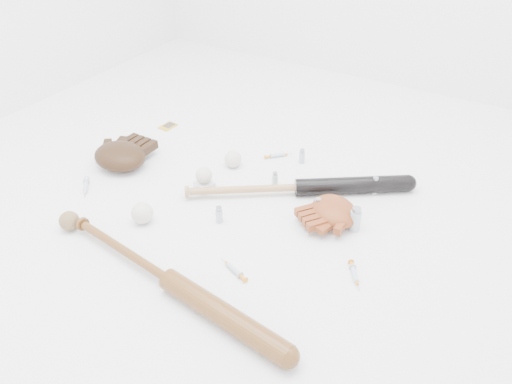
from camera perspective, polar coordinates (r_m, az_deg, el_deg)
The scene contains 21 objects.
bat_dark at distance 2.02m, azimuth 4.83°, elevation 0.53°, with size 0.96×0.07×0.07m, color black, non-canonical shape.
bat_wood at distance 1.64m, azimuth -9.85°, elevation -9.89°, with size 0.98×0.07×0.07m, color brown, non-canonical shape.
glove_dark at distance 2.27m, azimuth -15.29°, elevation 4.01°, with size 0.29×0.29×0.10m, color black, non-canonical shape.
glove_tan at distance 1.90m, azimuth 8.91°, elevation -2.16°, with size 0.24×0.24×0.09m, color brown, non-canonical shape.
trading_card at distance 2.57m, azimuth -10.02°, elevation 7.41°, with size 0.06×0.09×0.00m, color gold.
pedestal at distance 2.06m, azimuth -5.89°, elevation 0.70°, with size 0.07×0.07×0.04m, color white.
baseball_on_pedestal at distance 2.03m, azimuth -5.98°, elevation 1.93°, with size 0.07×0.07×0.07m, color beige.
baseball_left at distance 2.32m, azimuth -16.02°, elevation 4.24°, with size 0.08×0.08×0.08m, color beige.
baseball_upper at distance 2.19m, azimuth -2.65°, elevation 3.78°, with size 0.08×0.08×0.08m, color beige.
baseball_mid at distance 1.92m, azimuth -12.88°, elevation -2.36°, with size 0.08×0.08×0.08m, color beige.
baseball_aged at distance 1.96m, azimuth -20.56°, elevation -3.11°, with size 0.07×0.07×0.07m, color brown.
syringe_0 at distance 2.18m, azimuth -18.88°, elevation 0.58°, with size 0.16×0.03×0.02m, color #ADBCC6, non-canonical shape.
syringe_1 at distance 1.69m, azimuth -2.53°, elevation -8.85°, with size 0.15×0.03×0.02m, color #ADBCC6, non-canonical shape.
syringe_2 at distance 2.28m, azimuth 2.52°, elevation 4.23°, with size 0.15×0.03×0.02m, color #ADBCC6, non-canonical shape.
syringe_3 at distance 1.71m, azimuth 11.21°, elevation -9.24°, with size 0.15×0.03×0.02m, color #ADBCC6, non-canonical shape.
vial_0 at distance 2.07m, azimuth 2.18°, elevation 1.51°, with size 0.02×0.02×0.06m, color #A8B1B9.
vial_1 at distance 2.08m, azimuth 13.41°, elevation 0.77°, with size 0.03×0.03×0.07m, color #A8B1B9.
vial_2 at distance 1.92m, azimuth 7.05°, elevation -1.68°, with size 0.03×0.03×0.08m, color #A8B1B9.
vial_3 at distance 1.87m, azimuth 11.29°, elevation -3.03°, with size 0.04×0.04×0.10m, color #A8B1B9.
vial_4 at distance 1.88m, azimuth -4.24°, elevation -2.58°, with size 0.03×0.03×0.07m, color #A8B1B9.
vial_5 at distance 2.23m, azimuth 5.27°, elevation 4.12°, with size 0.03×0.03×0.07m, color #A8B1B9.
Camera 1 is at (0.82, -1.28, 1.19)m, focal length 35.00 mm.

